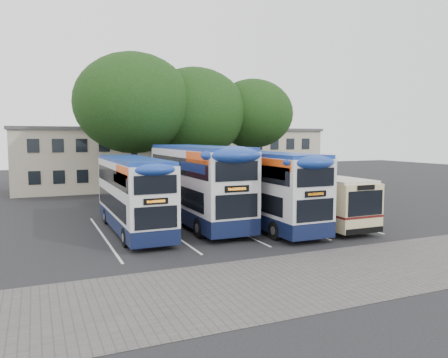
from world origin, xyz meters
TOP-DOWN VIEW (x-y plane):
  - ground at (0.00, 0.00)m, footprint 120.00×120.00m
  - paving_strip at (-2.00, -5.00)m, footprint 40.00×6.00m
  - bay_lines at (-3.75, 5.00)m, footprint 14.12×11.00m
  - depot_building at (0.00, 26.99)m, footprint 32.40×8.40m
  - lamp_post at (6.00, 19.97)m, footprint 0.25×1.05m
  - tree_left at (-6.65, 16.36)m, footprint 9.26×9.26m
  - tree_mid at (-1.30, 17.15)m, footprint 8.92×8.92m
  - tree_right at (4.13, 16.82)m, footprint 7.21×7.21m
  - bus_dd_left at (-9.04, 5.54)m, footprint 2.38×9.83m
  - bus_dd_mid at (-4.99, 6.39)m, footprint 2.74×11.31m
  - bus_dd_right at (-1.70, 4.15)m, footprint 2.54×10.47m
  - bus_single at (1.47, 4.04)m, footprint 2.52×9.91m

SIDE VIEW (x-z plane):
  - ground at x=0.00m, z-range 0.00..0.00m
  - paving_strip at x=-2.00m, z-range 0.00..0.01m
  - bay_lines at x=-3.75m, z-range 0.00..0.01m
  - bus_single at x=1.47m, z-range 0.20..3.15m
  - bus_dd_left at x=-9.04m, z-range 0.21..4.30m
  - bus_dd_right at x=-1.70m, z-range 0.22..4.58m
  - bus_dd_mid at x=-4.99m, z-range 0.24..4.95m
  - depot_building at x=0.00m, z-range 0.05..6.25m
  - lamp_post at x=6.00m, z-range 0.55..9.61m
  - tree_right at x=4.13m, z-range 2.11..12.51m
  - tree_mid at x=-1.30m, z-range 1.76..12.88m
  - tree_left at x=-6.65m, z-range 1.97..13.80m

